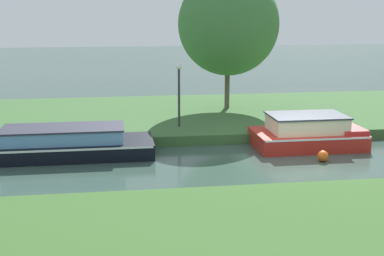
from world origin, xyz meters
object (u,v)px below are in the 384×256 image
at_px(black_barge, 67,144).
at_px(channel_buoy, 323,156).
at_px(red_narrowboat, 308,133).
at_px(lamp_post, 179,87).
at_px(willow_tree_left, 229,24).

height_order(black_barge, channel_buoy, black_barge).
bearing_deg(black_barge, red_narrowboat, 0.00).
distance_m(black_barge, channel_buoy, 9.14).
bearing_deg(lamp_post, willow_tree_left, 52.86).
relative_size(black_barge, red_narrowboat, 1.47).
height_order(red_narrowboat, lamp_post, lamp_post).
bearing_deg(willow_tree_left, lamp_post, -127.14).
bearing_deg(red_narrowboat, willow_tree_left, 105.78).
height_order(black_barge, red_narrowboat, red_narrowboat).
relative_size(black_barge, lamp_post, 2.30).
distance_m(red_narrowboat, channel_buoy, 2.04).
height_order(lamp_post, channel_buoy, lamp_post).
bearing_deg(willow_tree_left, black_barge, -138.78).
height_order(willow_tree_left, lamp_post, willow_tree_left).
bearing_deg(lamp_post, black_barge, -149.76).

